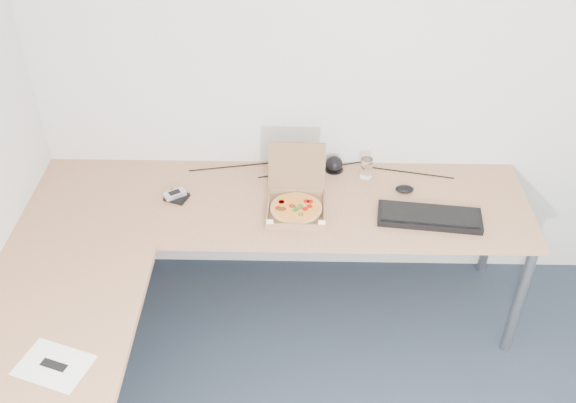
{
  "coord_description": "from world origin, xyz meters",
  "views": [
    {
      "loc": [
        -0.4,
        -1.2,
        2.73
      ],
      "look_at": [
        -0.45,
        1.28,
        0.82
      ],
      "focal_mm": 41.04,
      "sensor_mm": 36.0,
      "label": 1
    }
  ],
  "objects_px": {
    "keyboard": "(429,217)",
    "drinking_glass": "(366,168)",
    "wallet": "(177,197)",
    "desk": "(204,263)",
    "pizza_box": "(296,205)"
  },
  "relations": [
    {
      "from": "pizza_box",
      "to": "drinking_glass",
      "type": "distance_m",
      "value": 0.47
    },
    {
      "from": "pizza_box",
      "to": "keyboard",
      "type": "height_order",
      "value": "pizza_box"
    },
    {
      "from": "drinking_glass",
      "to": "keyboard",
      "type": "relative_size",
      "value": 0.22
    },
    {
      "from": "drinking_glass",
      "to": "wallet",
      "type": "height_order",
      "value": "drinking_glass"
    },
    {
      "from": "desk",
      "to": "drinking_glass",
      "type": "bearing_deg",
      "value": 39.83
    },
    {
      "from": "wallet",
      "to": "desk",
      "type": "bearing_deg",
      "value": -46.15
    },
    {
      "from": "desk",
      "to": "wallet",
      "type": "height_order",
      "value": "wallet"
    },
    {
      "from": "drinking_glass",
      "to": "wallet",
      "type": "bearing_deg",
      "value": -167.67
    },
    {
      "from": "desk",
      "to": "keyboard",
      "type": "height_order",
      "value": "keyboard"
    },
    {
      "from": "desk",
      "to": "drinking_glass",
      "type": "distance_m",
      "value": 1.01
    },
    {
      "from": "wallet",
      "to": "drinking_glass",
      "type": "bearing_deg",
      "value": 32.9
    },
    {
      "from": "desk",
      "to": "pizza_box",
      "type": "height_order",
      "value": "pizza_box"
    },
    {
      "from": "desk",
      "to": "wallet",
      "type": "bearing_deg",
      "value": 113.29
    },
    {
      "from": "keyboard",
      "to": "wallet",
      "type": "relative_size",
      "value": 4.65
    },
    {
      "from": "keyboard",
      "to": "drinking_glass",
      "type": "bearing_deg",
      "value": 135.29
    }
  ]
}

